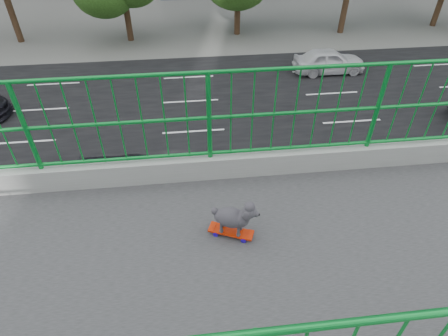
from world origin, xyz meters
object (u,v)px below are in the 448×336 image
object	(u,v)px
poodle	(234,217)
car_6	(88,178)
car_4	(329,61)
skateboard	(231,232)

from	to	relation	value
poodle	car_6	xyz separation A→B (m)	(-8.82, -4.38, -6.63)
car_6	poodle	bearing A→B (deg)	26.41
poodle	car_6	distance (m)	11.87
poodle	car_4	world-z (taller)	poodle
poodle	car_6	size ratio (longest dim) A/B	0.10
car_4	car_6	xyz separation A→B (m)	(9.60, -12.90, -0.08)
skateboard	poodle	distance (m)	0.24
skateboard	car_4	size ratio (longest dim) A/B	0.11
skateboard	poodle	bearing A→B (deg)	90.00
car_4	skateboard	bearing A→B (deg)	155.12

